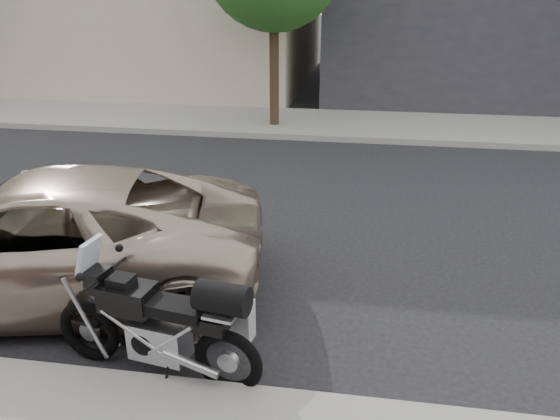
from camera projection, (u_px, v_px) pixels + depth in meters
The scene contains 4 objects.
ground at pixel (336, 227), 8.71m from camera, with size 120.00×120.00×0.00m, color black.
far_sidewalk at pixel (351, 125), 14.61m from camera, with size 44.00×3.00×0.15m, color gray.
motorcycle at pixel (168, 324), 5.20m from camera, with size 2.21×0.76×1.40m.
minivan at pixel (35, 238), 6.58m from camera, with size 2.53×5.49×1.52m, color tan.
Camera 1 is at (-0.34, 7.98, 3.62)m, focal length 35.00 mm.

